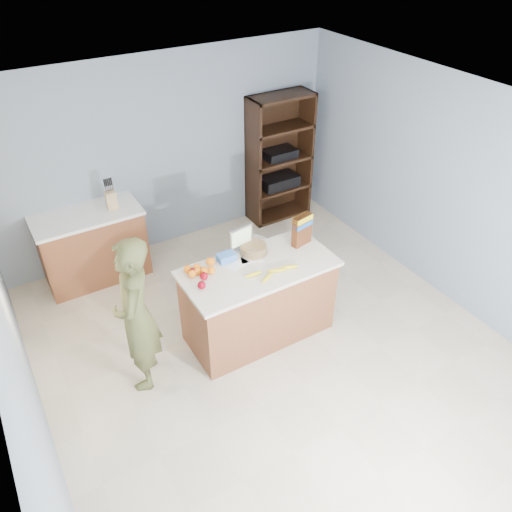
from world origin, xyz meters
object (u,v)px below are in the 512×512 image
counter_peninsula (258,303)px  tv (241,238)px  person (136,316)px  cereal_box (302,228)px  shelving_unit (277,160)px

counter_peninsula → tv: tv is taller
person → cereal_box: bearing=116.8°
person → tv: size_ratio=5.75×
person → counter_peninsula: bearing=112.9°
shelving_unit → person: size_ratio=1.11×
shelving_unit → person: shelving_unit is taller
person → shelving_unit: bearing=149.9°
counter_peninsula → person: bearing=178.5°
tv → shelving_unit: bearing=47.6°
tv → person: bearing=-166.5°
person → cereal_box: 1.89m
counter_peninsula → person: size_ratio=0.96×
tv → counter_peninsula: bearing=-87.8°
shelving_unit → person: bearing=-144.4°
counter_peninsula → person: 1.33m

